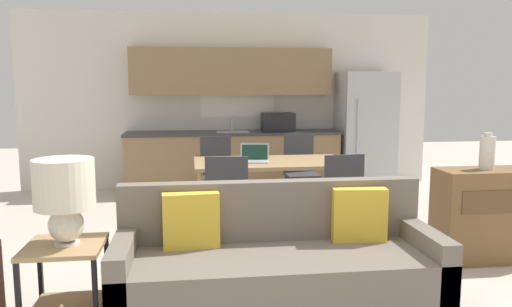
{
  "coord_description": "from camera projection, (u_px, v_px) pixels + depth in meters",
  "views": [
    {
      "loc": [
        -0.62,
        -3.2,
        1.61
      ],
      "look_at": [
        -0.01,
        1.5,
        0.95
      ],
      "focal_mm": 35.0,
      "sensor_mm": 36.0,
      "label": 1
    }
  ],
  "objects": [
    {
      "name": "dining_table",
      "position": [
        270.0,
        166.0,
        5.62
      ],
      "size": [
        1.69,
        0.89,
        0.75
      ],
      "color": "tan",
      "rests_on": "ground_plane"
    },
    {
      "name": "couch",
      "position": [
        277.0,
        262.0,
        3.56
      ],
      "size": [
        2.25,
        0.8,
        0.89
      ],
      "color": "#3D2D1E",
      "rests_on": "ground_plane"
    },
    {
      "name": "vase",
      "position": [
        487.0,
        152.0,
        4.49
      ],
      "size": [
        0.13,
        0.13,
        0.33
      ],
      "color": "beige",
      "rests_on": "credenza"
    },
    {
      "name": "table_lamp",
      "position": [
        64.0,
        192.0,
        3.26
      ],
      "size": [
        0.39,
        0.39,
        0.57
      ],
      "color": "silver",
      "rests_on": "side_table"
    },
    {
      "name": "kitchen_counter",
      "position": [
        233.0,
        135.0,
        7.58
      ],
      "size": [
        3.22,
        0.65,
        2.15
      ],
      "color": "#8E704C",
      "rests_on": "ground_plane"
    },
    {
      "name": "laptop",
      "position": [
        254.0,
        157.0,
        5.55
      ],
      "size": [
        0.36,
        0.31,
        0.2
      ],
      "rotation": [
        0.0,
        0.0,
        -0.18
      ],
      "color": "#B7BABC",
      "rests_on": "dining_table"
    },
    {
      "name": "side_table",
      "position": [
        66.0,
        270.0,
        3.33
      ],
      "size": [
        0.5,
        0.5,
        0.55
      ],
      "color": "tan",
      "rests_on": "ground_plane"
    },
    {
      "name": "dining_chair_far_right",
      "position": [
        301.0,
        168.0,
        6.54
      ],
      "size": [
        0.43,
        0.43,
        0.95
      ],
      "rotation": [
        0.0,
        0.0,
        0.02
      ],
      "color": "#38383D",
      "rests_on": "ground_plane"
    },
    {
      "name": "dining_chair_near_left",
      "position": [
        227.0,
        199.0,
        4.77
      ],
      "size": [
        0.45,
        0.45,
        0.95
      ],
      "rotation": [
        0.0,
        0.0,
        3.06
      ],
      "color": "#38383D",
      "rests_on": "ground_plane"
    },
    {
      "name": "dining_chair_near_right",
      "position": [
        339.0,
        196.0,
        4.89
      ],
      "size": [
        0.47,
        0.47,
        0.95
      ],
      "rotation": [
        0.0,
        0.0,
        3.26
      ],
      "color": "#38383D",
      "rests_on": "ground_plane"
    },
    {
      "name": "wall_back",
      "position": [
        231.0,
        101.0,
        7.8
      ],
      "size": [
        6.4,
        0.07,
        2.7
      ],
      "color": "silver",
      "rests_on": "ground_plane"
    },
    {
      "name": "dining_chair_far_left",
      "position": [
        217.0,
        171.0,
        6.34
      ],
      "size": [
        0.47,
        0.47,
        0.95
      ],
      "rotation": [
        0.0,
        0.0,
        0.14
      ],
      "color": "#38383D",
      "rests_on": "ground_plane"
    },
    {
      "name": "refrigerator",
      "position": [
        365.0,
        130.0,
        7.75
      ],
      "size": [
        0.82,
        0.71,
        1.8
      ],
      "color": "#B7BABC",
      "rests_on": "ground_plane"
    },
    {
      "name": "credenza",
      "position": [
        489.0,
        215.0,
        4.56
      ],
      "size": [
        0.97,
        0.41,
        0.85
      ],
      "color": "brown",
      "rests_on": "ground_plane"
    }
  ]
}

